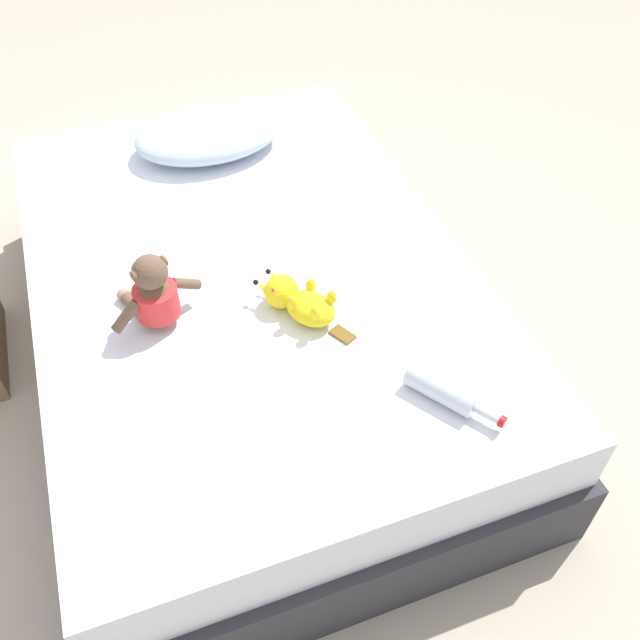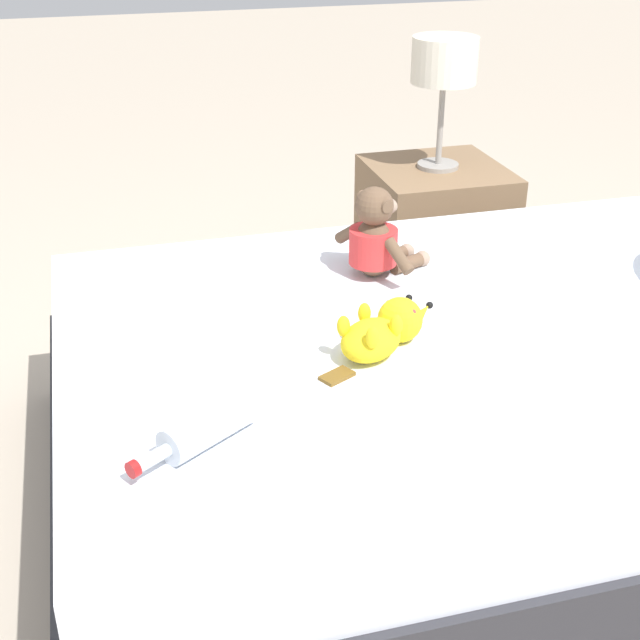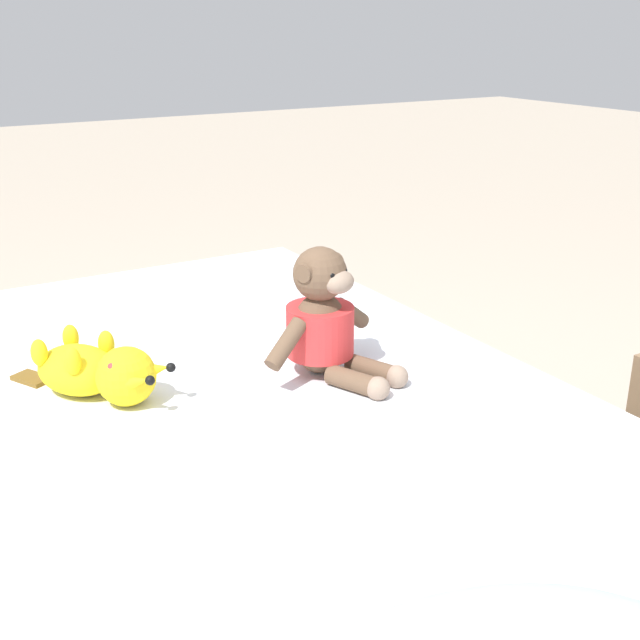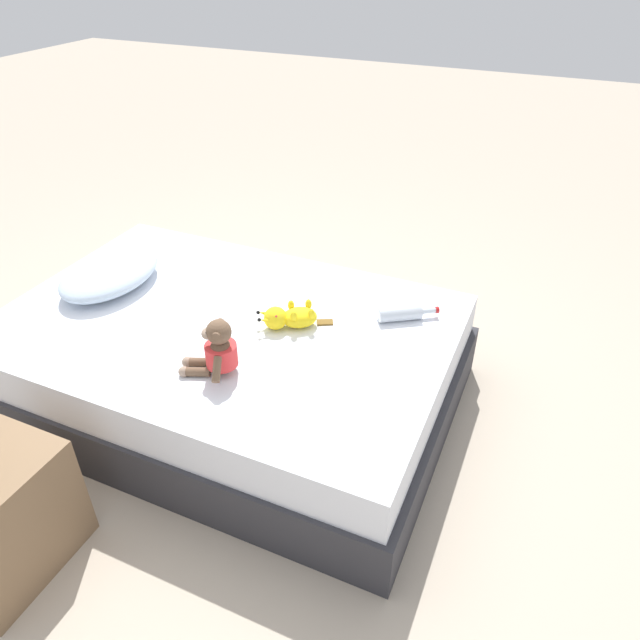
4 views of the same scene
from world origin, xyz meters
The scene contains 7 objects.
ground_plane centered at (0.00, 0.00, 0.00)m, with size 16.00×16.00×0.00m, color #B7A893.
bed centered at (0.00, 0.00, 0.22)m, with size 1.34×2.00×0.44m.
plush_monkey centered at (-0.31, -0.17, 0.53)m, with size 0.28×0.25×0.24m.
plush_yellow_creature centered at (0.07, -0.28, 0.49)m, with size 0.23×0.30×0.10m.
glass_bottle centered at (0.32, -0.70, 0.47)m, with size 0.19×0.25×0.07m.
nightstand centered at (-1.06, 0.31, 0.22)m, with size 0.45×0.45×0.45m.
bedside_lamp centered at (-1.06, 0.31, 0.79)m, with size 0.22×0.22×0.43m.
Camera 2 is at (1.63, -0.85, 1.37)m, focal length 49.26 mm.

